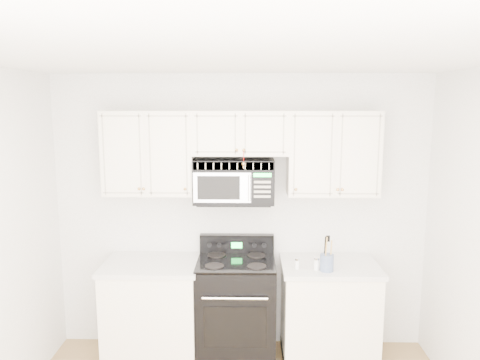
{
  "coord_description": "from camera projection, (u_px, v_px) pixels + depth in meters",
  "views": [
    {
      "loc": [
        0.08,
        -2.57,
        2.34
      ],
      "look_at": [
        0.0,
        1.3,
        1.7
      ],
      "focal_mm": 35.0,
      "sensor_mm": 36.0,
      "label": 1
    }
  ],
  "objects": [
    {
      "name": "room",
      "position": [
        235.0,
        284.0,
        2.71
      ],
      "size": [
        3.51,
        3.51,
        2.61
      ],
      "color": "olive",
      "rests_on": "ground"
    },
    {
      "name": "base_cabinet_left",
      "position": [
        153.0,
        314.0,
        4.29
      ],
      "size": [
        0.86,
        0.65,
        0.92
      ],
      "color": "white",
      "rests_on": "ground"
    },
    {
      "name": "base_cabinet_right",
      "position": [
        328.0,
        315.0,
        4.26
      ],
      "size": [
        0.86,
        0.65,
        0.92
      ],
      "color": "white",
      "rests_on": "ground"
    },
    {
      "name": "range",
      "position": [
        236.0,
        308.0,
        4.28
      ],
      "size": [
        0.7,
        0.64,
        1.1
      ],
      "color": "black",
      "rests_on": "ground"
    },
    {
      "name": "upper_cabinets",
      "position": [
        241.0,
        149.0,
        4.17
      ],
      "size": [
        2.44,
        0.37,
        0.75
      ],
      "color": "white",
      "rests_on": "ground"
    },
    {
      "name": "microwave",
      "position": [
        234.0,
        181.0,
        4.2
      ],
      "size": [
        0.71,
        0.41,
        0.39
      ],
      "color": "black",
      "rests_on": "ground"
    },
    {
      "name": "utensil_crock",
      "position": [
        327.0,
        262.0,
        3.98
      ],
      "size": [
        0.12,
        0.12,
        0.31
      ],
      "color": "slate",
      "rests_on": "base_cabinet_right"
    },
    {
      "name": "shaker_salt",
      "position": [
        297.0,
        264.0,
        4.03
      ],
      "size": [
        0.04,
        0.04,
        0.09
      ],
      "color": "silver",
      "rests_on": "base_cabinet_right"
    },
    {
      "name": "shaker_pepper",
      "position": [
        316.0,
        264.0,
        4.0
      ],
      "size": [
        0.05,
        0.05,
        0.11
      ],
      "color": "silver",
      "rests_on": "base_cabinet_right"
    }
  ]
}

